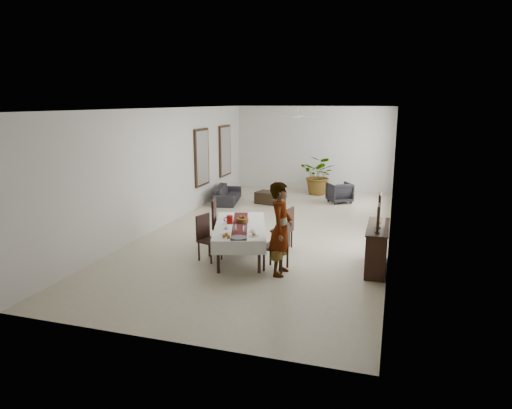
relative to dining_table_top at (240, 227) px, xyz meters
name	(u,v)px	position (x,y,z in m)	size (l,w,h in m)	color
floor	(272,231)	(0.16, 2.17, -0.67)	(6.00, 12.00, 0.00)	beige
ceiling	(273,108)	(0.16, 2.17, 2.53)	(6.00, 12.00, 0.02)	silver
wall_back	(313,149)	(0.16, 8.17, 0.93)	(6.00, 0.02, 3.20)	silver
wall_front	(159,234)	(0.16, -3.83, 0.93)	(6.00, 0.02, 3.20)	silver
wall_left	(169,166)	(-2.84, 2.17, 0.93)	(0.02, 12.00, 3.20)	silver
wall_right	(393,177)	(3.16, 2.17, 0.93)	(0.02, 12.00, 3.20)	silver
dining_table_top	(240,227)	(0.00, 0.00, 0.00)	(0.93, 2.23, 0.05)	black
table_leg_fl	(218,258)	(-0.07, -1.13, -0.35)	(0.06, 0.06, 0.65)	black
table_leg_fr	(259,258)	(0.71, -0.89, -0.35)	(0.06, 0.06, 0.65)	black
table_leg_bl	(225,229)	(-0.71, 0.89, -0.35)	(0.06, 0.06, 0.65)	black
table_leg_br	(258,229)	(0.07, 1.13, -0.35)	(0.06, 0.06, 0.65)	black
tablecloth_top	(240,225)	(0.00, 0.00, 0.03)	(1.10, 2.40, 0.01)	white
tablecloth_drape_left	(215,231)	(-0.52, -0.16, -0.11)	(0.01, 2.40, 0.28)	white
tablecloth_drape_right	(265,231)	(0.52, 0.16, -0.11)	(0.01, 2.40, 0.28)	white
tablecloth_drape_near	(238,248)	(0.36, -1.14, -0.11)	(1.10, 0.01, 0.28)	white
tablecloth_drape_far	(241,218)	(-0.36, 1.14, -0.11)	(1.10, 0.01, 0.28)	white
table_runner	(240,225)	(0.00, 0.00, 0.04)	(0.32, 2.32, 0.00)	#591A19
red_pitcher	(230,219)	(-0.26, 0.06, 0.13)	(0.14, 0.14, 0.19)	maroon
pitcher_handle	(226,219)	(-0.34, 0.04, 0.13)	(0.11, 0.11, 0.02)	#930C0A
wine_glass_near	(245,229)	(0.29, -0.54, 0.11)	(0.06, 0.06, 0.16)	white
wine_glass_mid	(235,228)	(0.06, -0.51, 0.11)	(0.06, 0.06, 0.16)	white
teacup_right	(253,231)	(0.43, -0.45, 0.06)	(0.08, 0.08, 0.06)	silver
saucer_right	(253,232)	(0.43, -0.45, 0.04)	(0.14, 0.14, 0.01)	silver
teacup_left	(227,228)	(-0.17, -0.39, 0.06)	(0.08, 0.08, 0.06)	silver
saucer_left	(227,229)	(-0.17, -0.39, 0.04)	(0.14, 0.14, 0.01)	silver
plate_near_right	(254,236)	(0.54, -0.71, 0.04)	(0.22, 0.22, 0.01)	silver
bread_near_right	(254,234)	(0.54, -0.71, 0.07)	(0.08, 0.08, 0.08)	tan
plate_near_left	(226,234)	(-0.06, -0.75, 0.04)	(0.22, 0.22, 0.01)	white
plate_far_left	(228,219)	(-0.44, 0.40, 0.04)	(0.22, 0.22, 0.01)	white
serving_tray	(239,238)	(0.29, -0.93, 0.04)	(0.33, 0.33, 0.02)	#424347
jam_jar_a	(228,237)	(0.11, -1.02, 0.07)	(0.06, 0.06, 0.07)	#865C13
jam_jar_b	(224,236)	(0.00, -0.99, 0.07)	(0.06, 0.06, 0.07)	#905515
jam_jar_c	(226,235)	(0.02, -0.89, 0.07)	(0.06, 0.06, 0.07)	#974B15
fruit_basket	(242,220)	(-0.03, 0.24, 0.08)	(0.28, 0.28, 0.09)	brown
fruit_red	(244,217)	(0.00, 0.26, 0.15)	(0.08, 0.08, 0.08)	maroon
fruit_green	(241,217)	(-0.07, 0.25, 0.15)	(0.07, 0.07, 0.07)	olive
chair_right_near_seat	(276,247)	(0.97, -0.59, -0.19)	(0.46, 0.46, 0.05)	black
chair_right_near_leg_fl	(281,263)	(1.14, -0.79, -0.45)	(0.05, 0.05, 0.45)	black
chair_right_near_leg_fr	(287,257)	(1.18, -0.42, -0.45)	(0.05, 0.05, 0.45)	black
chair_right_near_leg_bl	(264,260)	(0.77, -0.76, -0.45)	(0.05, 0.05, 0.45)	black
chair_right_near_leg_br	(271,255)	(0.81, -0.38, -0.45)	(0.05, 0.05, 0.45)	black
chair_right_near_back	(286,233)	(1.18, -0.61, 0.12)	(0.46, 0.04, 0.58)	black
chair_right_far_seat	(282,230)	(0.76, 0.79, -0.24)	(0.42, 0.42, 0.05)	black
chair_right_far_leg_fl	(285,243)	(0.89, 0.58, -0.47)	(0.04, 0.04, 0.41)	black
chair_right_far_leg_fr	(292,239)	(0.97, 0.91, -0.47)	(0.04, 0.04, 0.41)	black
chair_right_far_leg_bl	(272,241)	(0.56, 0.66, -0.47)	(0.04, 0.04, 0.41)	black
chair_right_far_leg_br	(279,237)	(0.63, 0.99, -0.47)	(0.04, 0.04, 0.41)	black
chair_right_far_back	(290,220)	(0.95, 0.74, 0.05)	(0.42, 0.04, 0.53)	black
chair_left_near_seat	(210,241)	(-0.53, -0.47, -0.23)	(0.42, 0.42, 0.05)	black
chair_left_near_leg_fl	(209,247)	(-0.64, -0.25, -0.47)	(0.04, 0.04, 0.42)	black
chair_left_near_leg_fr	(199,252)	(-0.74, -0.58, -0.47)	(0.04, 0.04, 0.42)	black
chair_left_near_leg_bl	(221,250)	(-0.31, -0.35, -0.47)	(0.04, 0.04, 0.42)	black
chair_left_near_leg_br	(211,255)	(-0.41, -0.68, -0.47)	(0.04, 0.04, 0.42)	black
chair_left_near_back	(203,226)	(-0.71, -0.41, 0.05)	(0.42, 0.04, 0.54)	black
chair_left_far_seat	(224,226)	(-0.56, 0.46, -0.16)	(0.49, 0.49, 0.06)	black
chair_left_far_leg_fl	(217,235)	(-0.80, 0.61, -0.43)	(0.05, 0.05, 0.49)	black
chair_left_far_leg_fr	(214,240)	(-0.71, 0.22, -0.43)	(0.05, 0.05, 0.49)	black
chair_left_far_leg_bl	(233,235)	(-0.41, 0.70, -0.43)	(0.05, 0.05, 0.49)	black
chair_left_far_leg_br	(232,240)	(-0.32, 0.31, -0.43)	(0.05, 0.05, 0.49)	black
chair_left_far_back	(214,212)	(-0.78, 0.41, 0.17)	(0.49, 0.04, 0.62)	black
woman	(281,229)	(1.12, -0.80, 0.26)	(0.68, 0.45, 1.86)	gray
sideboard_body	(377,248)	(2.94, 0.04, -0.23)	(0.39, 1.47, 0.88)	black
sideboard_top	(378,227)	(2.94, 0.04, 0.22)	(0.43, 1.53, 0.03)	black
candlestick_near_base	(377,233)	(2.94, -0.50, 0.25)	(0.10, 0.10, 0.03)	black
candlestick_near_shaft	(378,219)	(2.94, -0.50, 0.51)	(0.05, 0.05, 0.49)	black
candlestick_near_candle	(379,205)	(2.94, -0.50, 0.80)	(0.04, 0.04, 0.08)	beige
candlestick_mid_base	(378,227)	(2.94, -0.10, 0.25)	(0.10, 0.10, 0.03)	black
candlestick_mid_shaft	(379,211)	(2.94, -0.10, 0.58)	(0.05, 0.05, 0.64)	black
candlestick_mid_candle	(380,193)	(2.94, -0.10, 0.94)	(0.04, 0.04, 0.08)	beige
candlestick_far_base	(379,222)	(2.94, 0.29, 0.25)	(0.10, 0.10, 0.03)	black
candlestick_far_shaft	(380,209)	(2.94, 0.29, 0.54)	(0.05, 0.05, 0.54)	black
candlestick_far_candle	(381,194)	(2.94, 0.29, 0.84)	(0.04, 0.04, 0.08)	beige
sofa	(227,194)	(-2.24, 5.17, -0.40)	(1.87, 0.73, 0.55)	#252227
armchair	(340,193)	(1.45, 6.19, -0.33)	(0.73, 0.75, 0.68)	#28252A
coffee_table	(270,198)	(-0.76, 5.33, -0.47)	(0.90, 0.60, 0.40)	black
potted_plant	(319,175)	(0.55, 7.40, 0.04)	(1.29, 1.12, 1.44)	#2B4E1F
mirror_frame_near	(202,157)	(-2.80, 4.37, 0.93)	(0.06, 1.05, 1.85)	black
mirror_glass_near	(203,157)	(-2.77, 4.37, 0.93)	(0.01, 0.90, 1.70)	white
mirror_frame_far	(225,151)	(-2.80, 6.47, 0.93)	(0.06, 1.05, 1.85)	black
mirror_glass_far	(226,151)	(-2.77, 6.47, 0.93)	(0.01, 0.90, 1.70)	white
fan_rod	(298,110)	(0.16, 5.17, 2.43)	(0.04, 0.04, 0.20)	white
fan_hub	(298,117)	(0.16, 5.17, 2.23)	(0.16, 0.16, 0.08)	silver
fan_blade_n	(300,116)	(0.16, 5.52, 2.23)	(0.10, 0.55, 0.01)	white
fan_blade_s	(295,117)	(0.16, 4.82, 2.23)	(0.10, 0.55, 0.01)	white
fan_blade_e	(309,117)	(0.51, 5.17, 2.23)	(0.55, 0.10, 0.01)	white
fan_blade_w	(287,117)	(-0.19, 5.17, 2.23)	(0.55, 0.10, 0.01)	silver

